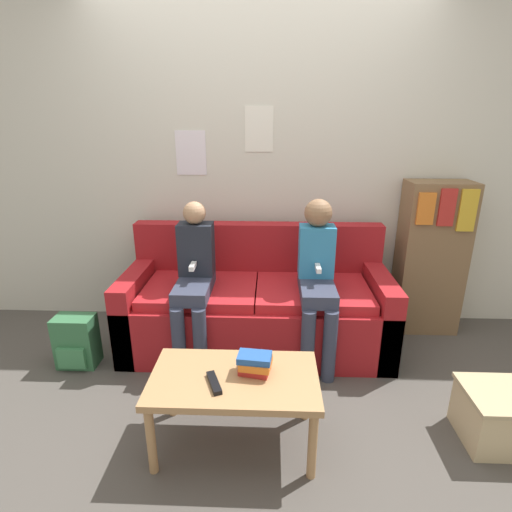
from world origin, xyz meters
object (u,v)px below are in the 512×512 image
person_right (317,273)px  tv_remote (214,383)px  person_left (194,276)px  storage_box (506,417)px  bookshelf (431,258)px  backpack (76,342)px  coffee_table (234,385)px  couch (257,307)px

person_right → tv_remote: (-0.58, -0.90, -0.22)m
person_left → storage_box: person_left is taller
person_left → person_right: person_right is taller
person_left → storage_box: size_ratio=2.44×
person_left → person_right: bearing=0.6°
person_left → bookshelf: (1.77, 0.48, -0.01)m
person_right → tv_remote: person_right is taller
person_right → backpack: bearing=-174.2°
storage_box → bookshelf: bearing=90.0°
person_left → person_right: size_ratio=0.98×
coffee_table → tv_remote: bearing=-142.6°
couch → tv_remote: (-0.17, -1.08, 0.13)m
person_right → person_left: bearing=-179.4°
coffee_table → storage_box: (1.42, 0.07, -0.21)m
tv_remote → storage_box: 1.55m
bookshelf → tv_remote: bearing=-137.8°
tv_remote → storage_box: size_ratio=0.38×
person_left → tv_remote: bearing=-74.1°
tv_remote → backpack: size_ratio=0.47×
coffee_table → tv_remote: size_ratio=4.88×
couch → coffee_table: 1.02m
bookshelf → storage_box: bookshelf is taller
bookshelf → coffee_table: bearing=-137.5°
person_left → backpack: (-0.81, -0.16, -0.44)m
coffee_table → tv_remote: 0.13m
coffee_table → person_right: (0.49, 0.83, 0.28)m
couch → coffee_table: bearing=-94.2°
person_left → backpack: size_ratio=3.01×
backpack → tv_remote: bearing=-34.7°
person_left → backpack: bearing=-168.9°
coffee_table → bookshelf: (1.42, 1.30, 0.24)m
person_left → tv_remote: (0.25, -0.89, -0.19)m
person_left → tv_remote: person_left is taller
tv_remote → storage_box: (1.51, 0.14, -0.28)m
person_right → storage_box: bearing=-39.1°
person_right → storage_box: (0.93, -0.76, -0.50)m
coffee_table → person_left: size_ratio=0.76×
bookshelf → backpack: (-2.58, -0.64, -0.42)m
person_left → backpack: person_left is taller
coffee_table → bookshelf: bearing=42.5°
person_right → bookshelf: (0.93, 0.47, -0.04)m
couch → person_left: (-0.42, -0.19, 0.32)m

